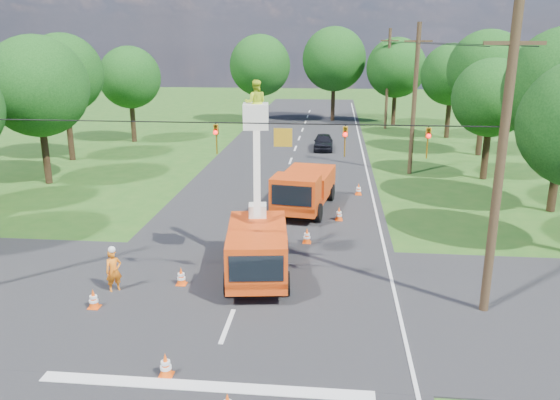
# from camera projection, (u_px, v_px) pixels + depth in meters

# --- Properties ---
(ground) EXTENTS (140.00, 140.00, 0.00)m
(ground) POSITION_uv_depth(u_px,v_px,m) (284.00, 177.00, 36.65)
(ground) COLOR #235419
(ground) RESTS_ON ground
(road_main) EXTENTS (12.00, 100.00, 0.06)m
(road_main) POSITION_uv_depth(u_px,v_px,m) (284.00, 177.00, 36.65)
(road_main) COLOR black
(road_main) RESTS_ON ground
(road_cross) EXTENTS (56.00, 10.00, 0.07)m
(road_cross) POSITION_uv_depth(u_px,v_px,m) (238.00, 299.00, 19.47)
(road_cross) COLOR black
(road_cross) RESTS_ON ground
(stop_bar) EXTENTS (9.00, 0.45, 0.02)m
(stop_bar) POSITION_uv_depth(u_px,v_px,m) (204.00, 388.00, 14.50)
(stop_bar) COLOR silver
(stop_bar) RESTS_ON ground
(edge_line) EXTENTS (0.12, 90.00, 0.02)m
(edge_line) POSITION_uv_depth(u_px,v_px,m) (369.00, 179.00, 36.11)
(edge_line) COLOR silver
(edge_line) RESTS_ON ground
(bucket_truck) EXTENTS (2.93, 6.08, 7.51)m
(bucket_truck) POSITION_uv_depth(u_px,v_px,m) (257.00, 238.00, 20.94)
(bucket_truck) COLOR red
(bucket_truck) RESTS_ON ground
(second_truck) EXTENTS (3.27, 6.59, 2.36)m
(second_truck) POSITION_uv_depth(u_px,v_px,m) (304.00, 188.00, 29.23)
(second_truck) COLOR red
(second_truck) RESTS_ON ground
(ground_worker) EXTENTS (0.70, 0.67, 1.61)m
(ground_worker) POSITION_uv_depth(u_px,v_px,m) (114.00, 271.00, 19.85)
(ground_worker) COLOR orange
(ground_worker) RESTS_ON ground
(distant_car) EXTENTS (1.59, 3.92, 1.33)m
(distant_car) POSITION_uv_depth(u_px,v_px,m) (323.00, 142.00, 45.66)
(distant_car) COLOR black
(distant_car) RESTS_ON ground
(traffic_cone_0) EXTENTS (0.38, 0.38, 0.71)m
(traffic_cone_0) POSITION_uv_depth(u_px,v_px,m) (166.00, 365.00, 14.89)
(traffic_cone_0) COLOR #FD520D
(traffic_cone_0) RESTS_ON ground
(traffic_cone_2) EXTENTS (0.38, 0.38, 0.71)m
(traffic_cone_2) POSITION_uv_depth(u_px,v_px,m) (307.00, 236.00, 24.70)
(traffic_cone_2) COLOR #FD520D
(traffic_cone_2) RESTS_ON ground
(traffic_cone_3) EXTENTS (0.38, 0.38, 0.71)m
(traffic_cone_3) POSITION_uv_depth(u_px,v_px,m) (339.00, 214.00, 27.80)
(traffic_cone_3) COLOR #FD520D
(traffic_cone_3) RESTS_ON ground
(traffic_cone_4) EXTENTS (0.38, 0.38, 0.71)m
(traffic_cone_4) POSITION_uv_depth(u_px,v_px,m) (94.00, 299.00, 18.68)
(traffic_cone_4) COLOR #FD520D
(traffic_cone_4) RESTS_ON ground
(traffic_cone_7) EXTENTS (0.38, 0.38, 0.71)m
(traffic_cone_7) POSITION_uv_depth(u_px,v_px,m) (359.00, 189.00, 32.37)
(traffic_cone_7) COLOR #FD520D
(traffic_cone_7) RESTS_ON ground
(traffic_cone_8) EXTENTS (0.38, 0.38, 0.71)m
(traffic_cone_8) POSITION_uv_depth(u_px,v_px,m) (181.00, 276.00, 20.46)
(traffic_cone_8) COLOR #FD520D
(traffic_cone_8) RESTS_ON ground
(pole_right_near) EXTENTS (1.80, 0.30, 10.00)m
(pole_right_near) POSITION_uv_depth(u_px,v_px,m) (500.00, 165.00, 17.21)
(pole_right_near) COLOR #4C3823
(pole_right_near) RESTS_ON ground
(pole_right_mid) EXTENTS (1.80, 0.30, 10.00)m
(pole_right_mid) POSITION_uv_depth(u_px,v_px,m) (414.00, 99.00, 36.30)
(pole_right_mid) COLOR #4C3823
(pole_right_mid) RESTS_ON ground
(pole_right_far) EXTENTS (1.80, 0.30, 10.00)m
(pole_right_far) POSITION_uv_depth(u_px,v_px,m) (388.00, 78.00, 55.38)
(pole_right_far) COLOR #4C3823
(pole_right_far) RESTS_ON ground
(signal_span) EXTENTS (18.00, 0.29, 1.07)m
(signal_span) POSITION_uv_depth(u_px,v_px,m) (302.00, 137.00, 17.58)
(signal_span) COLOR black
(signal_span) RESTS_ON ground
(tree_left_d) EXTENTS (6.20, 6.20, 9.24)m
(tree_left_d) POSITION_uv_depth(u_px,v_px,m) (37.00, 87.00, 33.49)
(tree_left_d) COLOR #382616
(tree_left_d) RESTS_ON ground
(tree_left_e) EXTENTS (5.80, 5.80, 9.41)m
(tree_left_e) POSITION_uv_depth(u_px,v_px,m) (63.00, 73.00, 40.24)
(tree_left_e) COLOR #382616
(tree_left_e) RESTS_ON ground
(tree_left_f) EXTENTS (5.40, 5.40, 8.40)m
(tree_left_f) POSITION_uv_depth(u_px,v_px,m) (130.00, 78.00, 47.91)
(tree_left_f) COLOR #382616
(tree_left_f) RESTS_ON ground
(tree_right_c) EXTENTS (5.00, 5.00, 7.83)m
(tree_right_c) POSITION_uv_depth(u_px,v_px,m) (492.00, 98.00, 34.83)
(tree_right_c) COLOR #382616
(tree_right_c) RESTS_ON ground
(tree_right_d) EXTENTS (6.00, 6.00, 9.70)m
(tree_right_d) POSITION_uv_depth(u_px,v_px,m) (487.00, 70.00, 41.93)
(tree_right_d) COLOR #382616
(tree_right_d) RESTS_ON ground
(tree_right_e) EXTENTS (5.60, 5.60, 8.63)m
(tree_right_e) POSITION_uv_depth(u_px,v_px,m) (452.00, 75.00, 49.91)
(tree_right_e) COLOR #382616
(tree_right_e) RESTS_ON ground
(tree_far_a) EXTENTS (6.60, 6.60, 9.50)m
(tree_far_a) POSITION_uv_depth(u_px,v_px,m) (260.00, 66.00, 59.24)
(tree_far_a) COLOR #382616
(tree_far_a) RESTS_ON ground
(tree_far_b) EXTENTS (7.00, 7.00, 10.32)m
(tree_far_b) POSITION_uv_depth(u_px,v_px,m) (334.00, 59.00, 60.20)
(tree_far_b) COLOR #382616
(tree_far_b) RESTS_ON ground
(tree_far_c) EXTENTS (6.20, 6.20, 9.18)m
(tree_far_c) POSITION_uv_depth(u_px,v_px,m) (396.00, 68.00, 56.93)
(tree_far_c) COLOR #382616
(tree_far_c) RESTS_ON ground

